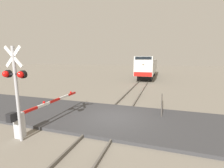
# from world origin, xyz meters

# --- Properties ---
(ground_plane) EXTENTS (160.00, 160.00, 0.00)m
(ground_plane) POSITION_xyz_m (0.00, 0.00, 0.00)
(ground_plane) COLOR gray
(rail_track_left) EXTENTS (0.08, 80.00, 0.15)m
(rail_track_left) POSITION_xyz_m (-0.72, 0.00, 0.07)
(rail_track_left) COLOR #59544C
(rail_track_left) RESTS_ON ground_plane
(rail_track_right) EXTENTS (0.08, 80.00, 0.15)m
(rail_track_right) POSITION_xyz_m (0.72, 0.00, 0.07)
(rail_track_right) COLOR #59544C
(rail_track_right) RESTS_ON ground_plane
(road_surface) EXTENTS (36.00, 5.20, 0.17)m
(road_surface) POSITION_xyz_m (0.00, 0.00, 0.08)
(road_surface) COLOR #38383A
(road_surface) RESTS_ON ground_plane
(locomotive) EXTENTS (2.87, 17.34, 4.11)m
(locomotive) POSITION_xyz_m (0.00, 23.50, 2.15)
(locomotive) COLOR black
(locomotive) RESTS_ON ground_plane
(crossing_signal) EXTENTS (1.18, 0.33, 4.34)m
(crossing_signal) POSITION_xyz_m (-3.31, -3.75, 2.72)
(crossing_signal) COLOR #ADADB2
(crossing_signal) RESTS_ON ground_plane
(crossing_gate) EXTENTS (0.36, 5.65, 1.36)m
(crossing_gate) POSITION_xyz_m (-3.61, -2.84, 0.85)
(crossing_gate) COLOR silver
(crossing_gate) RESTS_ON ground_plane
(guard_railing) EXTENTS (0.08, 3.27, 0.95)m
(guard_railing) POSITION_xyz_m (2.88, 2.60, 0.63)
(guard_railing) COLOR #4C4742
(guard_railing) RESTS_ON ground_plane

